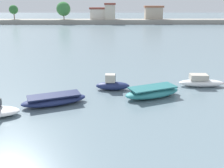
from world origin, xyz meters
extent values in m
ellipsoid|color=navy|center=(4.60, 9.54, 0.39)|extent=(5.84, 3.68, 0.78)
cube|color=#161E41|center=(4.60, 9.54, 0.84)|extent=(4.70, 3.01, 0.13)
ellipsoid|color=navy|center=(9.73, 13.43, 0.41)|extent=(3.44, 1.34, 0.83)
cube|color=#BCB2A3|center=(9.47, 13.44, 1.23)|extent=(1.00, 0.79, 0.80)
cube|color=black|center=(9.97, 13.42, 1.31)|extent=(0.10, 0.69, 0.56)
ellipsoid|color=teal|center=(13.41, 11.27, 0.45)|extent=(5.90, 3.98, 0.90)
cube|color=#226367|center=(13.41, 11.27, 0.96)|extent=(4.75, 3.26, 0.12)
ellipsoid|color=white|center=(19.08, 14.37, 0.38)|extent=(4.77, 1.53, 0.76)
cube|color=#BCB2A3|center=(18.74, 14.38, 1.04)|extent=(1.82, 1.14, 0.56)
cube|color=black|center=(19.63, 14.35, 1.10)|extent=(0.12, 0.96, 0.39)
cube|color=gray|center=(0.00, 93.98, 0.85)|extent=(116.85, 7.65, 1.69)
cube|color=beige|center=(5.24, 94.82, 3.63)|extent=(6.50, 3.35, 3.87)
cube|color=brown|center=(5.24, 94.82, 5.91)|extent=(7.15, 3.68, 0.70)
cube|color=beige|center=(9.83, 94.36, 4.47)|extent=(4.05, 4.80, 5.55)
cube|color=brown|center=(9.83, 94.36, 7.59)|extent=(4.45, 5.28, 0.70)
cube|color=#B2A38E|center=(27.35, 94.96, 3.95)|extent=(6.86, 3.62, 4.51)
cube|color=#995B42|center=(27.35, 94.96, 6.55)|extent=(7.55, 3.98, 0.70)
cylinder|color=brown|center=(-8.43, 93.85, 2.61)|extent=(0.36, 0.36, 1.83)
sphere|color=#387A3D|center=(-8.43, 93.85, 5.71)|extent=(5.47, 5.47, 5.47)
cylinder|color=brown|center=(-28.48, 95.11, 2.85)|extent=(0.36, 0.36, 2.32)
sphere|color=#2D6B33|center=(-28.48, 95.11, 5.42)|extent=(3.52, 3.52, 3.52)
camera|label=1|loc=(9.34, -11.22, 8.59)|focal=41.11mm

